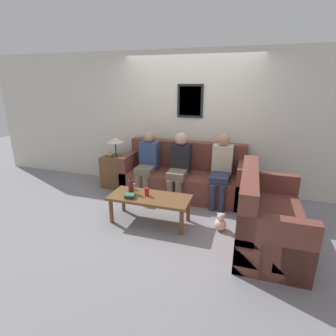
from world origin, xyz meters
TOP-DOWN VIEW (x-y plane):
  - ground_plane at (0.00, 0.00)m, footprint 16.00×16.00m
  - wall_back at (0.00, 0.92)m, footprint 9.00×0.08m
  - couch_main at (0.00, 0.49)m, footprint 2.22×0.81m
  - couch_side at (1.41, -0.70)m, footprint 0.81×1.55m
  - coffee_table at (-0.23, -0.66)m, footprint 1.21×0.52m
  - side_table_with_lamp at (-1.43, 0.48)m, footprint 0.44×0.44m
  - wine_bottle at (-0.55, -0.62)m, footprint 0.08×0.08m
  - drinking_glass at (-0.59, -0.49)m, footprint 0.08×0.08m
  - book_stack at (-0.49, -0.79)m, footprint 0.16×0.14m
  - soda_can at (-0.28, -0.65)m, footprint 0.07×0.07m
  - person_left at (-0.65, 0.33)m, footprint 0.34×0.57m
  - person_middle at (-0.03, 0.29)m, footprint 0.34×0.60m
  - person_right at (0.69, 0.35)m, footprint 0.34×0.63m
  - teddy_bear at (0.82, -0.58)m, footprint 0.17×0.17m

SIDE VIEW (x-z plane):
  - ground_plane at x=0.00m, z-range 0.00..0.00m
  - teddy_bear at x=0.82m, z-range -0.02..0.25m
  - couch_main at x=0.00m, z-range -0.15..0.82m
  - couch_side at x=1.41m, z-range -0.15..0.82m
  - coffee_table at x=-0.23m, z-range 0.15..0.57m
  - side_table_with_lamp at x=-1.43m, z-range -0.14..0.88m
  - book_stack at x=-0.49m, z-range 0.42..0.48m
  - drinking_glass at x=-0.59m, z-range 0.42..0.51m
  - soda_can at x=-0.28m, z-range 0.42..0.54m
  - wine_bottle at x=-0.55m, z-range 0.38..0.67m
  - person_left at x=-0.65m, z-range 0.06..1.23m
  - person_middle at x=-0.03m, z-range 0.06..1.27m
  - person_right at x=0.69m, z-range 0.06..1.27m
  - wall_back at x=0.00m, z-range 0.00..2.60m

